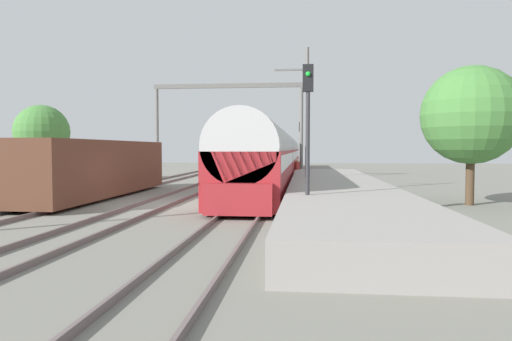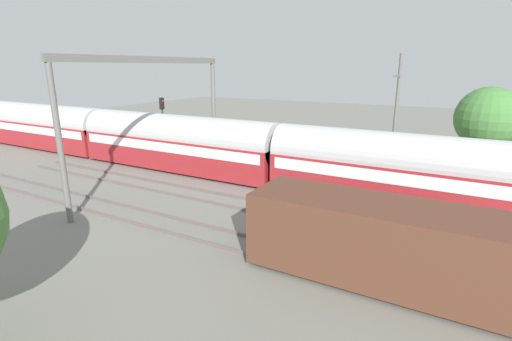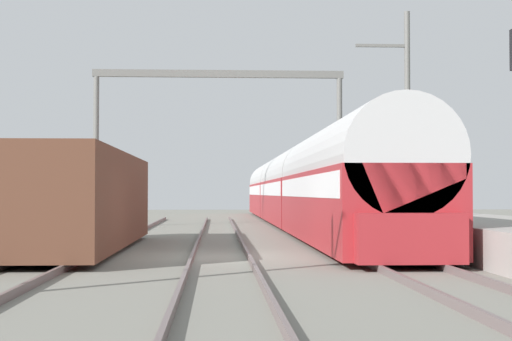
% 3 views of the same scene
% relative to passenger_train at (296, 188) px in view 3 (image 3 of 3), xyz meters
% --- Properties ---
extents(ground, '(120.00, 120.00, 0.00)m').
position_rel_passenger_train_xyz_m(ground, '(-4.09, -20.51, -1.97)').
color(ground, slate).
extents(track_far_west, '(1.52, 60.00, 0.16)m').
position_rel_passenger_train_xyz_m(track_far_west, '(-8.19, -20.51, -1.89)').
color(track_far_west, '#645655').
rests_on(track_far_west, ground).
extents(track_west, '(1.52, 60.00, 0.16)m').
position_rel_passenger_train_xyz_m(track_west, '(-4.09, -20.51, -1.89)').
color(track_west, '#645655').
rests_on(track_west, ground).
extents(track_east, '(1.52, 60.00, 0.16)m').
position_rel_passenger_train_xyz_m(track_east, '(0.00, -20.51, -1.89)').
color(track_east, '#645655').
rests_on(track_east, ground).
extents(platform, '(4.40, 28.00, 0.90)m').
position_rel_passenger_train_xyz_m(platform, '(3.82, -18.51, -1.52)').
color(platform, gray).
rests_on(platform, ground).
extents(passenger_train, '(2.93, 49.20, 3.82)m').
position_rel_passenger_train_xyz_m(passenger_train, '(0.00, 0.00, 0.00)').
color(passenger_train, maroon).
rests_on(passenger_train, ground).
extents(freight_car, '(2.80, 13.00, 2.70)m').
position_rel_passenger_train_xyz_m(freight_car, '(-8.19, -18.00, -0.50)').
color(freight_car, '#563323').
rests_on(freight_car, ground).
extents(person_crossing, '(0.43, 0.46, 1.73)m').
position_rel_passenger_train_xyz_m(person_crossing, '(1.70, -5.46, -0.94)').
color(person_crossing, '#2E2E2E').
rests_on(person_crossing, ground).
extents(railway_signal_far, '(0.36, 0.30, 4.93)m').
position_rel_passenger_train_xyz_m(railway_signal_far, '(1.92, 3.03, 1.19)').
color(railway_signal_far, '#2D2D33').
rests_on(railway_signal_far, ground).
extents(catenary_gantry, '(12.59, 0.28, 7.86)m').
position_rel_passenger_train_xyz_m(catenary_gantry, '(-4.09, -1.90, 3.66)').
color(catenary_gantry, '#63615D').
rests_on(catenary_gantry, ground).
extents(catenary_pole_east_mid, '(1.90, 0.20, 8.00)m').
position_rel_passenger_train_xyz_m(catenary_pole_east_mid, '(2.35, -14.49, 2.18)').
color(catenary_pole_east_mid, '#63615D').
rests_on(catenary_pole_east_mid, ground).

